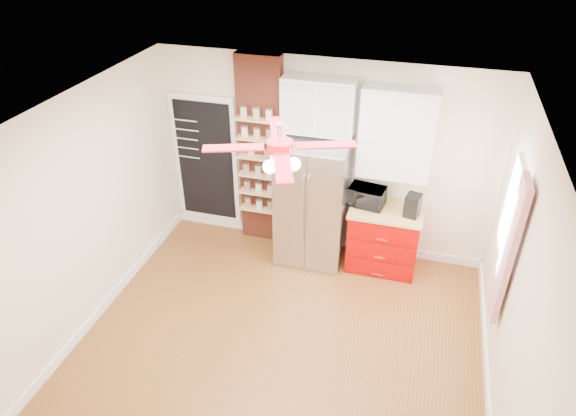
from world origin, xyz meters
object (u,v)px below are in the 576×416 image
(toaster_oven, at_px, (367,196))
(pantry_jar_oats, at_px, (251,150))
(ceiling_fan, at_px, (280,147))
(coffee_maker, at_px, (413,205))
(canister_left, at_px, (412,212))
(fridge, at_px, (312,202))
(red_cabinet, at_px, (383,238))

(toaster_oven, distance_m, pantry_jar_oats, 1.65)
(ceiling_fan, height_order, coffee_maker, ceiling_fan)
(coffee_maker, bearing_deg, toaster_oven, -176.47)
(coffee_maker, bearing_deg, canister_left, -45.65)
(ceiling_fan, height_order, canister_left, ceiling_fan)
(ceiling_fan, xyz_separation_m, canister_left, (1.24, 1.61, -1.46))
(coffee_maker, xyz_separation_m, pantry_jar_oats, (-2.18, 0.17, 0.40))
(fridge, distance_m, canister_left, 1.30)
(fridge, xyz_separation_m, coffee_maker, (1.28, -0.00, 0.17))
(toaster_oven, distance_m, canister_left, 0.61)
(canister_left, bearing_deg, red_cabinet, 168.14)
(red_cabinet, distance_m, ceiling_fan, 2.75)
(toaster_oven, height_order, canister_left, toaster_oven)
(coffee_maker, relative_size, pantry_jar_oats, 1.98)
(coffee_maker, xyz_separation_m, canister_left, (0.01, -0.02, -0.08))
(fridge, height_order, pantry_jar_oats, fridge)
(ceiling_fan, bearing_deg, pantry_jar_oats, 117.80)
(coffee_maker, bearing_deg, pantry_jar_oats, -171.81)
(coffee_maker, bearing_deg, ceiling_fan, -114.35)
(toaster_oven, bearing_deg, coffee_maker, -0.47)
(red_cabinet, xyz_separation_m, ceiling_fan, (-0.92, -1.68, 1.97))
(red_cabinet, relative_size, pantry_jar_oats, 6.47)
(fridge, height_order, ceiling_fan, ceiling_fan)
(toaster_oven, xyz_separation_m, canister_left, (0.60, -0.11, -0.06))
(ceiling_fan, xyz_separation_m, coffee_maker, (1.23, 1.63, -1.38))
(canister_left, bearing_deg, toaster_oven, 169.38)
(red_cabinet, height_order, ceiling_fan, ceiling_fan)
(ceiling_fan, relative_size, toaster_oven, 3.07)
(canister_left, bearing_deg, fridge, 179.22)
(fridge, distance_m, ceiling_fan, 2.25)
(red_cabinet, distance_m, coffee_maker, 0.67)
(fridge, height_order, coffee_maker, fridge)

